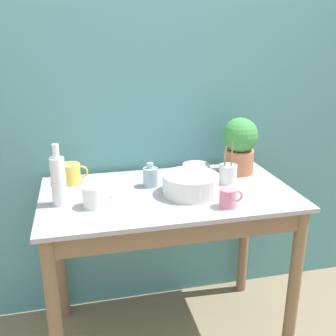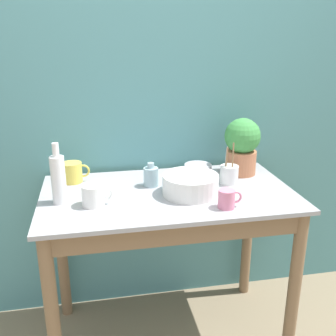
{
  "view_description": "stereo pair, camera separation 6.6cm",
  "coord_description": "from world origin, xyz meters",
  "px_view_note": "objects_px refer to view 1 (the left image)",
  "views": [
    {
      "loc": [
        -0.4,
        -1.36,
        1.57
      ],
      "look_at": [
        0.0,
        0.34,
        0.97
      ],
      "focal_mm": 42.0,
      "sensor_mm": 36.0,
      "label": 1
    },
    {
      "loc": [
        -0.33,
        -1.38,
        1.57
      ],
      "look_at": [
        0.0,
        0.34,
        0.97
      ],
      "focal_mm": 42.0,
      "sensor_mm": 36.0,
      "label": 2
    }
  ],
  "objects_px": {
    "mug_yellow": "(71,174)",
    "utensil_cup": "(228,173)",
    "bowl_wash_large": "(191,184)",
    "bowl_small_steel": "(196,169)",
    "potted_plant": "(240,144)",
    "bottle_short": "(150,177)",
    "mug_pink": "(228,198)",
    "mug_white": "(94,196)",
    "bottle_tall": "(58,180)"
  },
  "relations": [
    {
      "from": "mug_yellow",
      "to": "utensil_cup",
      "type": "height_order",
      "value": "utensil_cup"
    },
    {
      "from": "bowl_wash_large",
      "to": "utensil_cup",
      "type": "height_order",
      "value": "utensil_cup"
    },
    {
      "from": "mug_yellow",
      "to": "bowl_small_steel",
      "type": "height_order",
      "value": "mug_yellow"
    },
    {
      "from": "potted_plant",
      "to": "bowl_wash_large",
      "type": "xyz_separation_m",
      "value": [
        -0.34,
        -0.23,
        -0.11
      ]
    },
    {
      "from": "bowl_wash_large",
      "to": "mug_yellow",
      "type": "bearing_deg",
      "value": 154.01
    },
    {
      "from": "bowl_small_steel",
      "to": "mug_yellow",
      "type": "bearing_deg",
      "value": 179.57
    },
    {
      "from": "mug_yellow",
      "to": "bowl_small_steel",
      "type": "bearing_deg",
      "value": -0.43
    },
    {
      "from": "mug_yellow",
      "to": "utensil_cup",
      "type": "xyz_separation_m",
      "value": [
        0.78,
        -0.17,
        -0.0
      ]
    },
    {
      "from": "bowl_wash_large",
      "to": "bottle_short",
      "type": "bearing_deg",
      "value": 140.1
    },
    {
      "from": "bowl_small_steel",
      "to": "utensil_cup",
      "type": "bearing_deg",
      "value": -54.02
    },
    {
      "from": "potted_plant",
      "to": "bowl_small_steel",
      "type": "height_order",
      "value": "potted_plant"
    },
    {
      "from": "mug_yellow",
      "to": "utensil_cup",
      "type": "bearing_deg",
      "value": -12.19
    },
    {
      "from": "mug_pink",
      "to": "mug_white",
      "type": "distance_m",
      "value": 0.59
    },
    {
      "from": "bottle_short",
      "to": "utensil_cup",
      "type": "xyz_separation_m",
      "value": [
        0.39,
        -0.04,
        -0.0
      ]
    },
    {
      "from": "bowl_wash_large",
      "to": "bottle_tall",
      "type": "bearing_deg",
      "value": 178.82
    },
    {
      "from": "bottle_tall",
      "to": "mug_yellow",
      "type": "xyz_separation_m",
      "value": [
        0.05,
        0.26,
        -0.06
      ]
    },
    {
      "from": "bowl_wash_large",
      "to": "bottle_tall",
      "type": "relative_size",
      "value": 0.95
    },
    {
      "from": "mug_pink",
      "to": "bottle_tall",
      "type": "bearing_deg",
      "value": 164.96
    },
    {
      "from": "mug_pink",
      "to": "mug_white",
      "type": "xyz_separation_m",
      "value": [
        -0.57,
        0.14,
        0.01
      ]
    },
    {
      "from": "bowl_small_steel",
      "to": "bottle_tall",
      "type": "bearing_deg",
      "value": -160.42
    },
    {
      "from": "bowl_small_steel",
      "to": "bowl_wash_large",
      "type": "bearing_deg",
      "value": -112.23
    },
    {
      "from": "potted_plant",
      "to": "utensil_cup",
      "type": "xyz_separation_m",
      "value": [
        -0.11,
        -0.13,
        -0.11
      ]
    },
    {
      "from": "bowl_wash_large",
      "to": "utensil_cup",
      "type": "bearing_deg",
      "value": 24.01
    },
    {
      "from": "mug_pink",
      "to": "utensil_cup",
      "type": "xyz_separation_m",
      "value": [
        0.11,
        0.28,
        0.01
      ]
    },
    {
      "from": "bottle_tall",
      "to": "utensil_cup",
      "type": "height_order",
      "value": "bottle_tall"
    },
    {
      "from": "potted_plant",
      "to": "mug_white",
      "type": "xyz_separation_m",
      "value": [
        -0.79,
        -0.28,
        -0.11
      ]
    },
    {
      "from": "mug_yellow",
      "to": "mug_pink",
      "type": "relative_size",
      "value": 1.29
    },
    {
      "from": "mug_yellow",
      "to": "bowl_small_steel",
      "type": "distance_m",
      "value": 0.66
    },
    {
      "from": "potted_plant",
      "to": "mug_white",
      "type": "distance_m",
      "value": 0.84
    },
    {
      "from": "potted_plant",
      "to": "bottle_short",
      "type": "xyz_separation_m",
      "value": [
        -0.5,
        -0.09,
        -0.11
      ]
    },
    {
      "from": "bowl_wash_large",
      "to": "bottle_tall",
      "type": "xyz_separation_m",
      "value": [
        -0.6,
        0.01,
        0.07
      ]
    },
    {
      "from": "bottle_tall",
      "to": "potted_plant",
      "type": "bearing_deg",
      "value": 13.1
    },
    {
      "from": "bottle_tall",
      "to": "bottle_short",
      "type": "xyz_separation_m",
      "value": [
        0.43,
        0.13,
        -0.07
      ]
    },
    {
      "from": "mug_pink",
      "to": "utensil_cup",
      "type": "bearing_deg",
      "value": 69.14
    },
    {
      "from": "mug_pink",
      "to": "mug_yellow",
      "type": "bearing_deg",
      "value": 146.15
    },
    {
      "from": "potted_plant",
      "to": "bottle_short",
      "type": "height_order",
      "value": "potted_plant"
    },
    {
      "from": "bottle_tall",
      "to": "mug_white",
      "type": "distance_m",
      "value": 0.17
    },
    {
      "from": "bowl_wash_large",
      "to": "bowl_small_steel",
      "type": "xyz_separation_m",
      "value": [
        0.11,
        0.26,
        -0.02
      ]
    },
    {
      "from": "potted_plant",
      "to": "mug_yellow",
      "type": "height_order",
      "value": "potted_plant"
    },
    {
      "from": "mug_pink",
      "to": "bowl_small_steel",
      "type": "height_order",
      "value": "mug_pink"
    },
    {
      "from": "utensil_cup",
      "to": "bowl_wash_large",
      "type": "bearing_deg",
      "value": -155.99
    },
    {
      "from": "utensil_cup",
      "to": "bottle_tall",
      "type": "bearing_deg",
      "value": -173.89
    },
    {
      "from": "potted_plant",
      "to": "mug_yellow",
      "type": "relative_size",
      "value": 2.19
    },
    {
      "from": "mug_white",
      "to": "bowl_small_steel",
      "type": "xyz_separation_m",
      "value": [
        0.56,
        0.31,
        -0.02
      ]
    },
    {
      "from": "mug_pink",
      "to": "mug_white",
      "type": "height_order",
      "value": "mug_white"
    },
    {
      "from": "bowl_wash_large",
      "to": "mug_yellow",
      "type": "height_order",
      "value": "mug_yellow"
    },
    {
      "from": "mug_yellow",
      "to": "bowl_wash_large",
      "type": "bearing_deg",
      "value": -25.99
    },
    {
      "from": "bowl_small_steel",
      "to": "potted_plant",
      "type": "bearing_deg",
      "value": -8.3
    },
    {
      "from": "bottle_short",
      "to": "utensil_cup",
      "type": "height_order",
      "value": "utensil_cup"
    },
    {
      "from": "mug_white",
      "to": "bowl_small_steel",
      "type": "distance_m",
      "value": 0.64
    }
  ]
}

